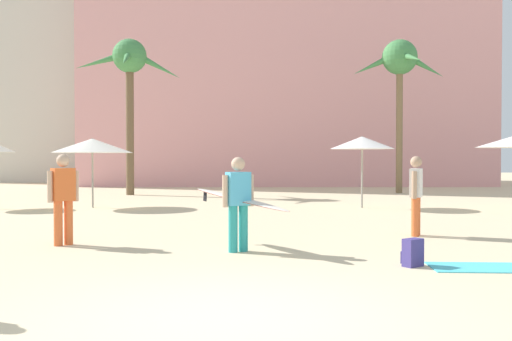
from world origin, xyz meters
TOP-DOWN VIEW (x-y plane):
  - ground at (0.00, 0.00)m, footprint 120.00×120.00m
  - hotel_pink at (2.30, 32.53)m, footprint 24.02×11.06m
  - hotel_tower_gray at (-12.01, 37.35)m, footprint 13.06×8.83m
  - palm_tree_far_left at (7.10, 21.24)m, footprint 4.31×4.42m
  - palm_tree_left at (-5.17, 20.00)m, footprint 4.65×4.71m
  - cafe_umbrella_0 at (-5.01, 13.32)m, footprint 2.62×2.62m
  - cafe_umbrella_4 at (3.83, 13.15)m, footprint 2.11×2.11m
  - beach_towel at (3.76, 2.65)m, footprint 1.81×0.92m
  - backpack at (2.64, 2.79)m, footprint 0.35×0.34m
  - person_mid_center at (-0.01, 4.30)m, footprint 1.95×2.53m
  - person_far_right at (3.66, 6.25)m, footprint 0.36×0.59m
  - person_mid_right at (-3.29, 4.96)m, footprint 0.52×0.47m

SIDE VIEW (x-z plane):
  - ground at x=0.00m, z-range 0.00..0.00m
  - beach_towel at x=3.76m, z-range 0.00..0.01m
  - backpack at x=2.64m, z-range -0.01..0.41m
  - person_mid_center at x=-0.01m, z-range 0.08..1.73m
  - person_far_right at x=3.66m, z-range 0.08..1.75m
  - person_mid_right at x=-3.29m, z-range 0.08..1.78m
  - cafe_umbrella_0 at x=-5.01m, z-range 0.90..3.18m
  - cafe_umbrella_4 at x=3.83m, z-range 0.96..3.30m
  - palm_tree_left at x=-5.17m, z-range 2.17..9.06m
  - palm_tree_far_left at x=7.10m, z-range 2.38..9.50m
  - hotel_pink at x=2.30m, z-range 0.00..17.14m
  - hotel_tower_gray at x=-12.01m, z-range 0.00..24.14m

